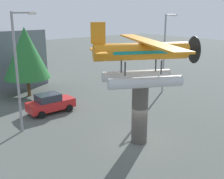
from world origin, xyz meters
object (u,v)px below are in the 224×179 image
object	(u,v)px
car_mid_red	(50,103)
streetlight_primary	(19,65)
tree_east	(26,53)
display_pedestal	(140,114)
floatplane_monument	(143,59)
streetlight_secondary	(165,48)

from	to	relation	value
car_mid_red	streetlight_primary	world-z (taller)	streetlight_primary
car_mid_red	tree_east	size ratio (longest dim) A/B	0.57
display_pedestal	floatplane_monument	bearing A→B (deg)	-27.05
floatplane_monument	streetlight_secondary	world-z (taller)	streetlight_secondary
streetlight_secondary	floatplane_monument	bearing A→B (deg)	-145.85
floatplane_monument	streetlight_secondary	xyz separation A→B (m)	(10.92, 7.41, -0.95)
display_pedestal	streetlight_secondary	xyz separation A→B (m)	(11.04, 7.35, 2.82)
display_pedestal	tree_east	bearing A→B (deg)	95.46
streetlight_primary	streetlight_secondary	world-z (taller)	streetlight_primary
display_pedestal	tree_east	size ratio (longest dim) A/B	0.57
car_mid_red	tree_east	distance (m)	7.23
car_mid_red	display_pedestal	bearing A→B (deg)	-77.38
floatplane_monument	tree_east	size ratio (longest dim) A/B	1.34
display_pedestal	car_mid_red	xyz separation A→B (m)	(-2.07, 9.24, -1.22)
display_pedestal	car_mid_red	distance (m)	9.55
streetlight_primary	tree_east	bearing A→B (deg)	64.72
display_pedestal	tree_east	world-z (taller)	tree_east
car_mid_red	streetlight_secondary	xyz separation A→B (m)	(13.11, -1.89, 4.04)
display_pedestal	streetlight_secondary	world-z (taller)	streetlight_secondary
display_pedestal	floatplane_monument	distance (m)	3.77
streetlight_primary	tree_east	xyz separation A→B (m)	(4.01, 8.49, -0.43)
display_pedestal	streetlight_primary	bearing A→B (deg)	128.48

